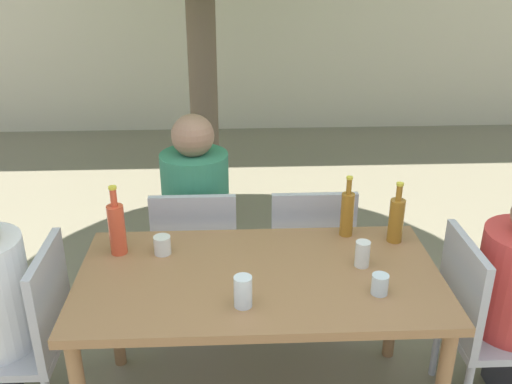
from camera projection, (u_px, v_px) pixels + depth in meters
cafe_building_wall at (238, 5)px, 6.22m from camera, size 10.00×0.08×2.80m
dining_table_front at (259, 290)px, 2.47m from camera, size 1.55×0.82×0.75m
patio_chair_0 at (30, 330)px, 2.50m from camera, size 0.44×0.44×0.88m
patio_chair_1 at (481, 317)px, 2.58m from camera, size 0.44×0.44×0.88m
patio_chair_2 at (196, 252)px, 3.11m from camera, size 0.44×0.44×0.88m
patio_chair_3 at (309, 250)px, 3.14m from camera, size 0.44×0.44×0.88m
person_seated_2 at (198, 223)px, 3.29m from camera, size 0.37×0.58×1.23m
amber_bottle_0 at (347, 213)px, 2.71m from camera, size 0.06×0.06×0.30m
amber_bottle_1 at (396, 219)px, 2.66m from camera, size 0.07×0.07×0.30m
soda_bottle_2 at (117, 228)px, 2.55m from camera, size 0.07×0.07×0.33m
drinking_glass_0 at (362, 254)px, 2.47m from camera, size 0.06×0.06×0.12m
drinking_glass_1 at (243, 292)px, 2.20m from camera, size 0.07×0.07×0.13m
drinking_glass_2 at (380, 284)px, 2.29m from camera, size 0.07×0.07×0.09m
drinking_glass_3 at (162, 245)px, 2.58m from camera, size 0.08×0.08×0.09m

